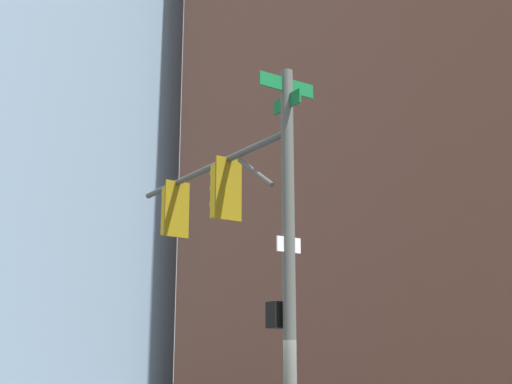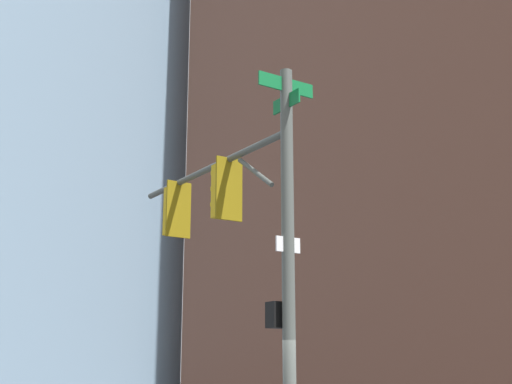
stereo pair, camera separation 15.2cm
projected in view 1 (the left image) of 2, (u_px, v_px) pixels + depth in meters
signal_pole_assembly at (233, 226)px, 12.32m from camera, size 5.22×2.23×6.87m
building_brick_nearside at (380, 92)px, 45.01m from camera, size 21.43×14.26×38.96m
building_brick_midblock at (413, 77)px, 53.37m from camera, size 22.99×16.42×47.66m
building_brick_farside at (360, 95)px, 62.44m from camera, size 23.58×14.29×51.93m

